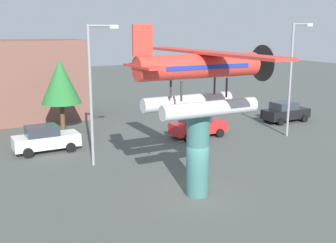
{
  "coord_description": "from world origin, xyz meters",
  "views": [
    {
      "loc": [
        -10.31,
        -16.18,
        7.96
      ],
      "look_at": [
        0.0,
        3.0,
        3.08
      ],
      "focal_mm": 44.73,
      "sensor_mm": 36.0,
      "label": 1
    }
  ],
  "objects_px": {
    "floatplane_monument": "(201,77)",
    "tree_east": "(61,82)",
    "car_far_red": "(197,125)",
    "car_mid_white": "(45,139)",
    "streetlight_secondary": "(293,72)",
    "streetlight_primary": "(94,86)",
    "storefront_building": "(11,81)",
    "display_pedestal": "(198,155)",
    "car_distant_black": "(285,112)"
  },
  "relations": [
    {
      "from": "car_far_red",
      "to": "tree_east",
      "type": "bearing_deg",
      "value": 145.55
    },
    {
      "from": "display_pedestal",
      "to": "storefront_building",
      "type": "bearing_deg",
      "value": 103.4
    },
    {
      "from": "car_far_red",
      "to": "storefront_building",
      "type": "height_order",
      "value": "storefront_building"
    },
    {
      "from": "tree_east",
      "to": "streetlight_secondary",
      "type": "bearing_deg",
      "value": -30.7
    },
    {
      "from": "car_mid_white",
      "to": "tree_east",
      "type": "distance_m",
      "value": 5.84
    },
    {
      "from": "car_mid_white",
      "to": "streetlight_secondary",
      "type": "relative_size",
      "value": 0.5
    },
    {
      "from": "car_far_red",
      "to": "storefront_building",
      "type": "bearing_deg",
      "value": 131.76
    },
    {
      "from": "car_distant_black",
      "to": "storefront_building",
      "type": "distance_m",
      "value": 23.9
    },
    {
      "from": "car_mid_white",
      "to": "streetlight_secondary",
      "type": "xyz_separation_m",
      "value": [
        17.12,
        -4.42,
        3.93
      ]
    },
    {
      "from": "streetlight_primary",
      "to": "tree_east",
      "type": "height_order",
      "value": "streetlight_primary"
    },
    {
      "from": "display_pedestal",
      "to": "floatplane_monument",
      "type": "bearing_deg",
      "value": -0.86
    },
    {
      "from": "floatplane_monument",
      "to": "car_far_red",
      "type": "distance_m",
      "value": 12.14
    },
    {
      "from": "car_far_red",
      "to": "car_distant_black",
      "type": "bearing_deg",
      "value": 4.59
    },
    {
      "from": "storefront_building",
      "to": "floatplane_monument",
      "type": "bearing_deg",
      "value": -76.28
    },
    {
      "from": "car_far_red",
      "to": "streetlight_secondary",
      "type": "xyz_separation_m",
      "value": [
        6.29,
        -2.95,
        3.93
      ]
    },
    {
      "from": "streetlight_primary",
      "to": "display_pedestal",
      "type": "bearing_deg",
      "value": -67.54
    },
    {
      "from": "car_mid_white",
      "to": "streetlight_primary",
      "type": "bearing_deg",
      "value": -63.53
    },
    {
      "from": "car_distant_black",
      "to": "tree_east",
      "type": "bearing_deg",
      "value": 164.13
    },
    {
      "from": "display_pedestal",
      "to": "car_far_red",
      "type": "distance_m",
      "value": 11.24
    },
    {
      "from": "car_distant_black",
      "to": "streetlight_primary",
      "type": "bearing_deg",
      "value": -169.35
    },
    {
      "from": "display_pedestal",
      "to": "car_far_red",
      "type": "bearing_deg",
      "value": 57.76
    },
    {
      "from": "car_mid_white",
      "to": "car_far_red",
      "type": "xyz_separation_m",
      "value": [
        10.83,
        -1.47,
        0.0
      ]
    },
    {
      "from": "floatplane_monument",
      "to": "car_distant_black",
      "type": "relative_size",
      "value": 2.48
    },
    {
      "from": "floatplane_monument",
      "to": "storefront_building",
      "type": "distance_m",
      "value": 22.76
    },
    {
      "from": "streetlight_primary",
      "to": "streetlight_secondary",
      "type": "distance_m",
      "value": 15.07
    },
    {
      "from": "floatplane_monument",
      "to": "car_far_red",
      "type": "relative_size",
      "value": 2.48
    },
    {
      "from": "floatplane_monument",
      "to": "tree_east",
      "type": "xyz_separation_m",
      "value": [
        -2.72,
        15.32,
        -1.79
      ]
    },
    {
      "from": "car_far_red",
      "to": "car_mid_white",
      "type": "bearing_deg",
      "value": 172.26
    },
    {
      "from": "car_far_red",
      "to": "streetlight_primary",
      "type": "distance_m",
      "value": 9.94
    },
    {
      "from": "floatplane_monument",
      "to": "car_mid_white",
      "type": "height_order",
      "value": "floatplane_monument"
    },
    {
      "from": "display_pedestal",
      "to": "streetlight_secondary",
      "type": "distance_m",
      "value": 14.15
    },
    {
      "from": "car_far_red",
      "to": "streetlight_primary",
      "type": "xyz_separation_m",
      "value": [
        -8.77,
        -2.66,
        3.85
      ]
    },
    {
      "from": "floatplane_monument",
      "to": "tree_east",
      "type": "height_order",
      "value": "floatplane_monument"
    },
    {
      "from": "floatplane_monument",
      "to": "car_mid_white",
      "type": "bearing_deg",
      "value": 115.44
    },
    {
      "from": "floatplane_monument",
      "to": "car_mid_white",
      "type": "xyz_separation_m",
      "value": [
        -5.0,
        10.93,
        -4.9
      ]
    },
    {
      "from": "streetlight_primary",
      "to": "storefront_building",
      "type": "relative_size",
      "value": 0.67
    },
    {
      "from": "floatplane_monument",
      "to": "car_far_red",
      "type": "height_order",
      "value": "floatplane_monument"
    },
    {
      "from": "display_pedestal",
      "to": "car_far_red",
      "type": "relative_size",
      "value": 0.98
    },
    {
      "from": "car_far_red",
      "to": "streetlight_secondary",
      "type": "height_order",
      "value": "streetlight_secondary"
    },
    {
      "from": "display_pedestal",
      "to": "tree_east",
      "type": "distance_m",
      "value": 15.65
    },
    {
      "from": "car_distant_black",
      "to": "tree_east",
      "type": "xyz_separation_m",
      "value": [
        -17.97,
        5.11,
        3.11
      ]
    },
    {
      "from": "floatplane_monument",
      "to": "display_pedestal",
      "type": "bearing_deg",
      "value": 180.0
    },
    {
      "from": "car_distant_black",
      "to": "tree_east",
      "type": "distance_m",
      "value": 18.94
    },
    {
      "from": "floatplane_monument",
      "to": "streetlight_secondary",
      "type": "relative_size",
      "value": 1.25
    },
    {
      "from": "car_mid_white",
      "to": "car_distant_black",
      "type": "height_order",
      "value": "same"
    },
    {
      "from": "display_pedestal",
      "to": "car_far_red",
      "type": "xyz_separation_m",
      "value": [
        5.96,
        9.45,
        -1.17
      ]
    },
    {
      "from": "floatplane_monument",
      "to": "storefront_building",
      "type": "bearing_deg",
      "value": 104.58
    },
    {
      "from": "storefront_building",
      "to": "car_mid_white",
      "type": "bearing_deg",
      "value": -88.07
    },
    {
      "from": "car_mid_white",
      "to": "car_far_red",
      "type": "relative_size",
      "value": 1.0
    },
    {
      "from": "storefront_building",
      "to": "car_far_red",
      "type": "bearing_deg",
      "value": -48.24
    }
  ]
}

